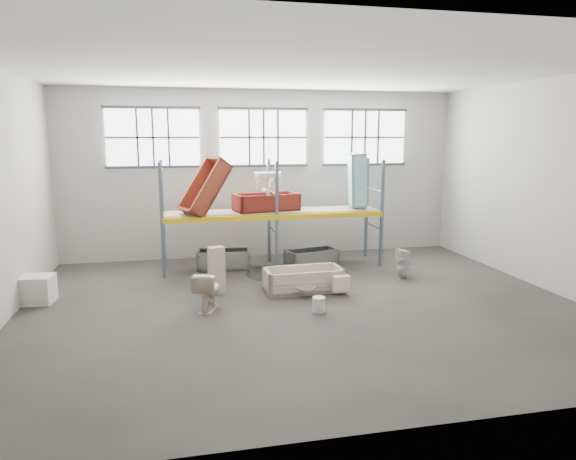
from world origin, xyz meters
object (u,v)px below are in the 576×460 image
object	(u,v)px
toilet_white	(404,263)
blue_tub_upright	(357,180)
toilet_beige	(208,291)
cistern_tall	(217,270)
rust_tub_flat	(266,202)
steel_tub_left	(224,259)
carton_near	(36,289)
steel_tub_right	(312,259)
bucket	(319,304)
bathtub_beige	(303,279)

from	to	relation	value
toilet_white	blue_tub_upright	distance (m)	2.85
toilet_beige	cistern_tall	xyz separation A→B (m)	(0.27, 1.13, 0.14)
cistern_tall	rust_tub_flat	world-z (taller)	rust_tub_flat
rust_tub_flat	cistern_tall	bearing A→B (deg)	-124.73
toilet_beige	steel_tub_left	distance (m)	3.46
toilet_white	carton_near	bearing A→B (deg)	-87.15
toilet_white	steel_tub_right	bearing A→B (deg)	-124.71
toilet_beige	toilet_white	bearing A→B (deg)	-143.87
cistern_tall	bucket	xyz separation A→B (m)	(1.99, -1.76, -0.40)
rust_tub_flat	carton_near	world-z (taller)	rust_tub_flat
blue_tub_upright	bucket	world-z (taller)	blue_tub_upright
steel_tub_right	rust_tub_flat	xyz separation A→B (m)	(-1.20, 0.46, 1.56)
steel_tub_right	rust_tub_flat	size ratio (longest dim) A/B	0.81
toilet_white	steel_tub_right	world-z (taller)	toilet_white
rust_tub_flat	bucket	size ratio (longest dim) A/B	5.59
steel_tub_left	bathtub_beige	bearing A→B (deg)	-56.27
toilet_beige	steel_tub_right	bearing A→B (deg)	-115.43
steel_tub_left	steel_tub_right	size ratio (longest dim) A/B	1.01
bathtub_beige	toilet_beige	bearing A→B (deg)	-160.02
blue_tub_upright	bucket	xyz separation A→B (m)	(-2.24, -3.99, -2.24)
carton_near	cistern_tall	bearing A→B (deg)	-2.09
blue_tub_upright	carton_near	distance (m)	8.70
carton_near	bucket	bearing A→B (deg)	-17.75
steel_tub_left	toilet_beige	bearing A→B (deg)	-100.74
rust_tub_flat	blue_tub_upright	xyz separation A→B (m)	(2.63, -0.06, 0.57)
toilet_white	rust_tub_flat	size ratio (longest dim) A/B	0.44
toilet_beige	steel_tub_right	size ratio (longest dim) A/B	0.59
steel_tub_left	carton_near	bearing A→B (deg)	-153.83
blue_tub_upright	toilet_beige	bearing A→B (deg)	-143.27
cistern_tall	bucket	world-z (taller)	cistern_tall
bathtub_beige	steel_tub_left	bearing A→B (deg)	122.29
steel_tub_left	carton_near	distance (m)	4.82
steel_tub_left	steel_tub_right	distance (m)	2.46
steel_tub_right	carton_near	distance (m)	6.95
bucket	carton_near	xyz separation A→B (m)	(-5.95, 1.90, 0.15)
cistern_tall	steel_tub_right	size ratio (longest dim) A/B	0.79
toilet_white	bucket	distance (m)	3.54
carton_near	steel_tub_right	bearing A→B (deg)	14.06
steel_tub_right	cistern_tall	bearing A→B (deg)	-146.67
steel_tub_right	blue_tub_upright	bearing A→B (deg)	15.50
toilet_white	carton_near	xyz separation A→B (m)	(-8.81, -0.16, -0.08)
steel_tub_right	carton_near	world-z (taller)	carton_near
toilet_beige	steel_tub_left	size ratio (longest dim) A/B	0.58
bathtub_beige	bucket	world-z (taller)	bathtub_beige
steel_tub_right	carton_near	bearing A→B (deg)	-165.94
cistern_tall	steel_tub_left	xyz separation A→B (m)	(0.37, 2.27, -0.29)
steel_tub_left	rust_tub_flat	world-z (taller)	rust_tub_flat
steel_tub_left	rust_tub_flat	bearing A→B (deg)	1.14
toilet_beige	carton_near	bearing A→B (deg)	1.51
cistern_tall	steel_tub_right	bearing A→B (deg)	18.30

